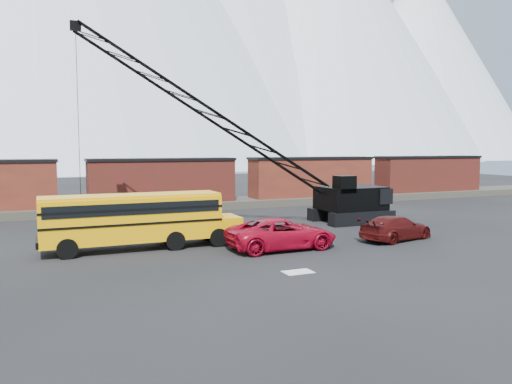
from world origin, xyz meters
The scene contains 10 objects.
ground centered at (0.00, 0.00, 0.00)m, with size 160.00×160.00×0.00m, color black.
gravel_berm centered at (0.00, 22.00, 0.35)m, with size 120.00×5.00×0.70m, color #4B473E.
boxcar_mid centered at (0.00, 22.00, 2.76)m, with size 13.70×3.10×4.17m.
boxcar_east_near centered at (16.00, 22.00, 2.76)m, with size 13.70×3.10×4.17m.
boxcar_east_far centered at (32.00, 22.00, 2.76)m, with size 13.70×3.10×4.17m.
snow_patch centered at (0.50, -4.00, 0.01)m, with size 1.40×0.90×0.02m, color silver.
school_bus centered at (-5.41, 4.43, 1.79)m, with size 11.65×2.65×3.19m.
red_pickup centered at (2.19, 1.16, 0.90)m, with size 2.98×6.47×1.80m, color #A40720.
maroon_suv centered at (10.11, 0.82, 0.78)m, with size 2.18×5.37×1.56m, color #3E0B0B.
crawler_crane centered at (1.46, 10.07, 7.89)m, with size 23.22×5.52×14.42m.
Camera 1 is at (-10.48, -24.41, 5.87)m, focal length 35.00 mm.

